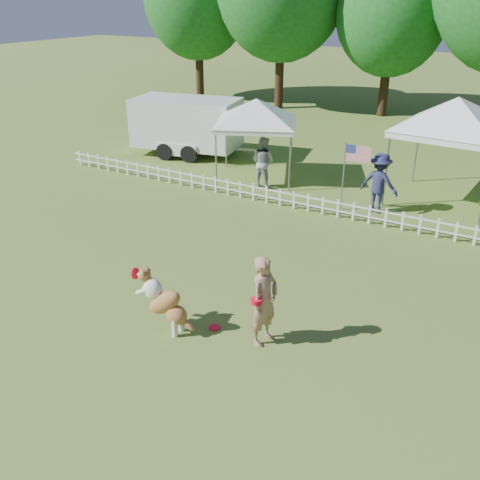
{
  "coord_description": "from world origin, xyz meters",
  "views": [
    {
      "loc": [
        5.36,
        -7.85,
        6.42
      ],
      "look_at": [
        -0.36,
        2.0,
        1.1
      ],
      "focal_mm": 40.0,
      "sensor_mm": 36.0,
      "label": 1
    }
  ],
  "objects": [
    {
      "name": "handler",
      "position": [
        1.29,
        0.1,
        0.94
      ],
      "size": [
        0.56,
        0.75,
        1.88
      ],
      "primitive_type": "imported",
      "rotation": [
        0.0,
        0.0,
        1.4
      ],
      "color": "#A27761",
      "rests_on": "ground"
    },
    {
      "name": "tree_center_left",
      "position": [
        -3.0,
        22.5,
        4.9
      ],
      "size": [
        6.0,
        6.0,
        9.8
      ],
      "primitive_type": null,
      "color": "#17521B",
      "rests_on": "ground"
    },
    {
      "name": "picket_fence",
      "position": [
        0.0,
        7.0,
        0.3
      ],
      "size": [
        22.0,
        0.08,
        0.6
      ],
      "primitive_type": null,
      "color": "silver",
      "rests_on": "ground"
    },
    {
      "name": "canopy_tent_left",
      "position": [
        -3.82,
        9.12,
        1.45
      ],
      "size": [
        3.7,
        3.7,
        2.89
      ],
      "primitive_type": null,
      "rotation": [
        0.0,
        0.0,
        0.42
      ],
      "color": "white",
      "rests_on": "ground"
    },
    {
      "name": "flag_pole",
      "position": [
        0.11,
        7.66,
        1.11
      ],
      "size": [
        0.85,
        0.18,
        2.21
      ],
      "primitive_type": null,
      "rotation": [
        0.0,
        0.0,
        0.11
      ],
      "color": "gray",
      "rests_on": "ground"
    },
    {
      "name": "canopy_tent_right",
      "position": [
        2.78,
        10.1,
        1.69
      ],
      "size": [
        3.53,
        3.53,
        3.38
      ],
      "primitive_type": null,
      "rotation": [
        0.0,
        0.0,
        -0.08
      ],
      "color": "white",
      "rests_on": "ground"
    },
    {
      "name": "cargo_trailer",
      "position": [
        -7.93,
        10.54,
        1.21
      ],
      "size": [
        5.86,
        3.46,
        2.41
      ],
      "primitive_type": null,
      "rotation": [
        0.0,
        0.0,
        0.2
      ],
      "color": "white",
      "rests_on": "ground"
    },
    {
      "name": "spectator_a",
      "position": [
        -3.14,
        8.42,
        0.91
      ],
      "size": [
        0.96,
        0.79,
        1.83
      ],
      "primitive_type": "imported",
      "rotation": [
        0.0,
        0.0,
        3.03
      ],
      "color": "#9A9B9F",
      "rests_on": "ground"
    },
    {
      "name": "ground",
      "position": [
        0.0,
        0.0,
        0.0
      ],
      "size": [
        120.0,
        120.0,
        0.0
      ],
      "primitive_type": "plane",
      "color": "#3F6A21",
      "rests_on": "ground"
    },
    {
      "name": "frisbee_on_turf",
      "position": [
        0.19,
        -0.01,
        0.01
      ],
      "size": [
        0.33,
        0.33,
        0.02
      ],
      "primitive_type": "cylinder",
      "rotation": [
        0.0,
        0.0,
        0.39
      ],
      "color": "red",
      "rests_on": "ground"
    },
    {
      "name": "spectator_b",
      "position": [
        1.14,
        8.12,
        0.96
      ],
      "size": [
        1.31,
        0.86,
        1.91
      ],
      "primitive_type": "imported",
      "rotation": [
        0.0,
        0.0,
        3.02
      ],
      "color": "#23264B",
      "rests_on": "ground"
    },
    {
      "name": "tree_far_left",
      "position": [
        -15.0,
        22.0,
        5.5
      ],
      "size": [
        6.6,
        6.6,
        11.0
      ],
      "primitive_type": null,
      "color": "#17521B",
      "rests_on": "ground"
    },
    {
      "name": "dog",
      "position": [
        -0.63,
        -0.56,
        0.66
      ],
      "size": [
        1.29,
        0.47,
        1.32
      ],
      "primitive_type": null,
      "rotation": [
        0.0,
        0.0,
        0.03
      ],
      "color": "brown",
      "rests_on": "ground"
    }
  ]
}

